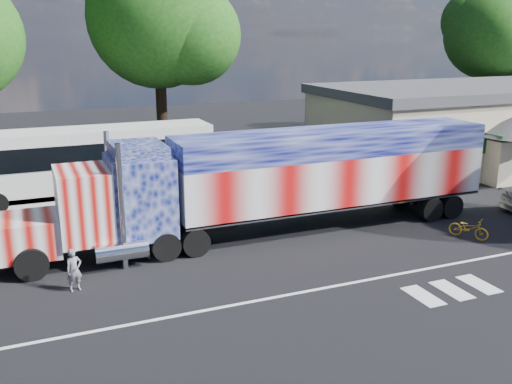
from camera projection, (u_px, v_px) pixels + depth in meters
name	position (u px, v px, depth m)	size (l,w,h in m)	color
ground	(285.00, 258.00, 22.24)	(100.00, 100.00, 0.00)	black
lane_markings	(378.00, 289.00, 19.51)	(30.00, 2.67, 0.01)	silver
semi_truck	(277.00, 179.00, 24.37)	(22.16, 3.50, 4.72)	black
coach_bus	(92.00, 162.00, 30.10)	(12.66, 2.95, 3.68)	white
hall_building	(483.00, 123.00, 38.56)	(22.40, 12.80, 5.20)	beige
woman	(74.00, 270.00, 19.23)	(0.54, 0.36, 1.49)	slate
bicycle	(469.00, 228.00, 24.30)	(0.59, 1.68, 0.88)	gold
tree_n_mid	(160.00, 18.00, 35.65)	(9.28, 8.84, 13.86)	black
tree_far_ne	(492.00, 34.00, 46.93)	(7.96, 7.58, 12.28)	black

